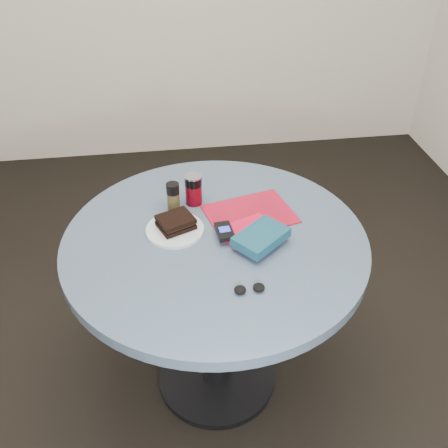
{
  "coord_description": "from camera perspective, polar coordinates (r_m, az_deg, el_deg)",
  "views": [
    {
      "loc": [
        -0.15,
        -1.27,
        1.77
      ],
      "look_at": [
        0.03,
        0.0,
        0.8
      ],
      "focal_mm": 40.0,
      "sensor_mm": 36.0,
      "label": 1
    }
  ],
  "objects": [
    {
      "name": "novel",
      "position": [
        1.58,
        4.25,
        -1.52
      ],
      "size": [
        0.2,
        0.19,
        0.03
      ],
      "primitive_type": "cube",
      "rotation": [
        0.0,
        0.0,
        0.69
      ],
      "color": "navy",
      "rests_on": "red_book"
    },
    {
      "name": "magazine",
      "position": [
        1.73,
        2.98,
        1.15
      ],
      "size": [
        0.33,
        0.28,
        0.01
      ],
      "primitive_type": "cube",
      "rotation": [
        0.0,
        0.0,
        0.24
      ],
      "color": "maroon",
      "rests_on": "table"
    },
    {
      "name": "table",
      "position": [
        1.74,
        -0.98,
        -5.7
      ],
      "size": [
        1.0,
        1.0,
        0.75
      ],
      "color": "black",
      "rests_on": "ground"
    },
    {
      "name": "ground",
      "position": [
        2.18,
        -0.82,
        -17.09
      ],
      "size": [
        4.0,
        4.0,
        0.0
      ],
      "primitive_type": "plane",
      "color": "black",
      "rests_on": "ground"
    },
    {
      "name": "soda_can",
      "position": [
        1.76,
        -3.5,
        3.96
      ],
      "size": [
        0.07,
        0.07,
        0.11
      ],
      "color": "#5B0411",
      "rests_on": "table"
    },
    {
      "name": "headphones",
      "position": [
        1.44,
        2.93,
        -7.39
      ],
      "size": [
        0.09,
        0.04,
        0.02
      ],
      "color": "black",
      "rests_on": "table"
    },
    {
      "name": "red_book",
      "position": [
        1.64,
        2.71,
        -0.75
      ],
      "size": [
        0.2,
        0.17,
        0.01
      ],
      "primitive_type": "cube",
      "rotation": [
        0.0,
        0.0,
        0.4
      ],
      "color": "red",
      "rests_on": "magazine"
    },
    {
      "name": "mp3_player",
      "position": [
        1.61,
        0.06,
        -0.83
      ],
      "size": [
        0.06,
        0.1,
        0.02
      ],
      "color": "black",
      "rests_on": "red_book"
    },
    {
      "name": "plate",
      "position": [
        1.66,
        -5.63,
        -0.67
      ],
      "size": [
        0.21,
        0.21,
        0.01
      ],
      "primitive_type": "cylinder",
      "rotation": [
        0.0,
        0.0,
        -0.06
      ],
      "color": "silver",
      "rests_on": "table"
    },
    {
      "name": "pepper_grinder",
      "position": [
        1.74,
        -5.83,
        3.17
      ],
      "size": [
        0.06,
        0.06,
        0.1
      ],
      "color": "#3F361B",
      "rests_on": "table"
    },
    {
      "name": "sandwich",
      "position": [
        1.65,
        -5.54,
        0.21
      ],
      "size": [
        0.14,
        0.13,
        0.04
      ],
      "color": "black",
      "rests_on": "plate"
    }
  ]
}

